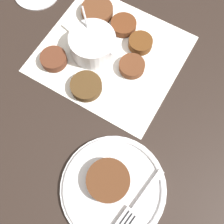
% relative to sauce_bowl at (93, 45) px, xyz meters
% --- Properties ---
extents(ground_plane, '(4.00, 4.00, 0.00)m').
position_rel_sauce_bowl_xyz_m(ground_plane, '(0.06, 0.01, -0.03)').
color(ground_plane, black).
extents(napkin, '(0.36, 0.34, 0.00)m').
position_rel_sauce_bowl_xyz_m(napkin, '(0.04, 0.02, -0.02)').
color(napkin, white).
rests_on(napkin, ground_plane).
extents(sauce_bowl, '(0.12, 0.11, 0.09)m').
position_rel_sauce_bowl_xyz_m(sauce_bowl, '(0.00, 0.00, 0.00)').
color(sauce_bowl, silver).
rests_on(sauce_bowl, napkin).
extents(fritter_0, '(0.06, 0.06, 0.02)m').
position_rel_sauce_bowl_xyz_m(fritter_0, '(0.02, 0.10, -0.01)').
color(fritter_0, '#5A2D17').
rests_on(fritter_0, napkin).
extents(fritter_1, '(0.06, 0.06, 0.02)m').
position_rel_sauce_bowl_xyz_m(fritter_1, '(0.10, 0.02, -0.01)').
color(fritter_1, '#5A311C').
rests_on(fritter_1, napkin).
extents(fritter_2, '(0.08, 0.08, 0.02)m').
position_rel_sauce_bowl_xyz_m(fritter_2, '(-0.06, 0.09, -0.01)').
color(fritter_2, brown).
rests_on(fritter_2, napkin).
extents(fritter_3, '(0.07, 0.07, 0.02)m').
position_rel_sauce_bowl_xyz_m(fritter_3, '(0.05, -0.09, -0.01)').
color(fritter_3, '#493219').
rests_on(fritter_3, napkin).
extents(fritter_4, '(0.06, 0.06, 0.02)m').
position_rel_sauce_bowl_xyz_m(fritter_4, '(0.08, 0.08, -0.01)').
color(fritter_4, '#583215').
rests_on(fritter_4, napkin).
extents(fritter_5, '(0.06, 0.06, 0.02)m').
position_rel_sauce_bowl_xyz_m(fritter_5, '(-0.05, -0.08, -0.01)').
color(fritter_5, '#562D1C').
rests_on(fritter_5, napkin).
extents(serving_plate, '(0.21, 0.21, 0.02)m').
position_rel_sauce_bowl_xyz_m(serving_plate, '(0.23, -0.22, -0.02)').
color(serving_plate, silver).
rests_on(serving_plate, ground_plane).
extents(fritter_on_plate, '(0.09, 0.09, 0.02)m').
position_rel_sauce_bowl_xyz_m(fritter_on_plate, '(0.22, -0.22, 0.00)').
color(fritter_on_plate, '#512D19').
rests_on(fritter_on_plate, serving_plate).
extents(fork, '(0.03, 0.15, 0.00)m').
position_rel_sauce_bowl_xyz_m(fork, '(0.29, -0.23, -0.01)').
color(fork, silver).
rests_on(fork, serving_plate).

